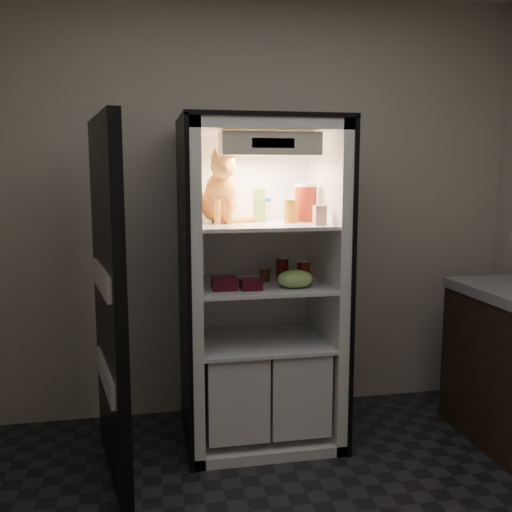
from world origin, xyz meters
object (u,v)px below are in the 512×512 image
Objects in this scene: soda_can_a at (282,269)px; condiment_jar at (265,274)px; berry_box_left at (224,283)px; mayo_tub at (263,209)px; berry_box_right at (251,284)px; tabby_cat at (220,195)px; parmesan_shaker at (259,205)px; soda_can_c at (304,272)px; cream_carton at (320,215)px; refrigerator at (259,306)px; grape_bag at (295,279)px; salsa_jar at (290,211)px; pepper_jar at (306,203)px; soda_can_b at (302,271)px.

soda_can_a is 0.11m from condiment_jar.
berry_box_left is (-0.27, -0.19, -0.01)m from condiment_jar.
mayo_tub is 1.18× the size of berry_box_right.
tabby_cat is 0.24m from parmesan_shaker.
mayo_tub is at bearing 135.96° from soda_can_c.
cream_carton is (0.51, -0.25, -0.10)m from tabby_cat.
cream_carton is (0.25, -0.32, -0.01)m from mayo_tub.
refrigerator is 9.37× the size of grape_bag.
soda_can_a is at bearing 121.64° from cream_carton.
grape_bag is at bearing -53.84° from refrigerator.
refrigerator is at bearing -175.45° from condiment_jar.
soda_can_c is (0.23, -0.14, -0.38)m from parmesan_shaker.
soda_can_a is (0.36, -0.01, -0.44)m from tabby_cat.
salsa_jar is 0.15m from pepper_jar.
salsa_jar reaches higher than soda_can_a.
tabby_cat is 0.29m from mayo_tub.
pepper_jar reaches higher than berry_box_left.
salsa_jar is 1.22× the size of cream_carton.
parmesan_shaker is 1.46× the size of soda_can_c.
grape_bag is 1.77× the size of berry_box_right.
berry_box_left is 0.14m from berry_box_right.
soda_can_c is at bearing -99.70° from soda_can_b.
salsa_jar is at bearing -143.66° from pepper_jar.
salsa_jar is 0.98× the size of soda_can_c.
soda_can_b is (-0.03, 0.23, -0.35)m from cream_carton.
soda_can_b reaches higher than berry_box_right.
mayo_tub is 0.54m from berry_box_left.
pepper_jar is at bearing -5.99° from soda_can_a.
berry_box_left is (-0.37, -0.18, -0.04)m from soda_can_a.
condiment_jar is (-0.20, 0.12, -0.02)m from soda_can_c.
cream_carton reaches higher than condiment_jar.
soda_can_a is (-0.15, 0.24, -0.33)m from cream_carton.
salsa_jar is 0.38m from grape_bag.
soda_can_a reaches higher than grape_bag.
soda_can_b is at bearing 64.20° from grape_bag.
refrigerator reaches higher than berry_box_right.
salsa_jar is 0.36m from soda_can_a.
cream_carton is 0.93× the size of berry_box_right.
parmesan_shaker reaches higher than grape_bag.
condiment_jar is (0.03, -0.02, -0.40)m from parmesan_shaker.
condiment_jar is (-0.00, -0.07, -0.37)m from mayo_tub.
pepper_jar is at bearing 93.78° from cream_carton.
mayo_tub is (0.26, 0.07, -0.09)m from tabby_cat.
condiment_jar is at bearing 149.72° from soda_can_c.
grape_bag reaches higher than condiment_jar.
cream_carton is 0.64m from berry_box_left.
refrigerator reaches higher than cream_carton.
parmesan_shaker is 1.71× the size of soda_can_b.
cream_carton is at bearing -58.36° from soda_can_a.
parmesan_shaker is 0.49m from berry_box_right.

